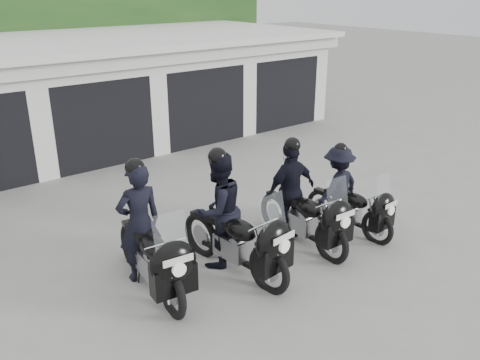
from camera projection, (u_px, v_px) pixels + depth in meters
ground at (239, 247)px, 9.13m from camera, size 80.00×80.00×0.00m
garage_block at (66, 95)px, 14.51m from camera, size 16.40×6.80×2.96m
background_vegetation at (20, 33)px, 17.79m from camera, size 20.00×3.90×5.80m
police_bike_a at (148, 239)px, 7.64m from camera, size 0.87×2.39×2.08m
police_bike_b at (227, 219)px, 8.15m from camera, size 1.02×2.42×2.11m
police_bike_c at (298, 198)px, 9.06m from camera, size 1.10×2.28×1.99m
police_bike_d at (344, 193)px, 9.57m from camera, size 1.07×1.99×1.73m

